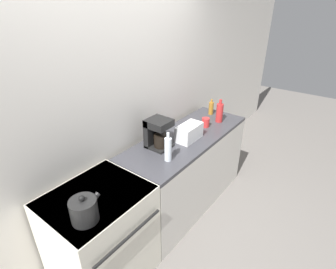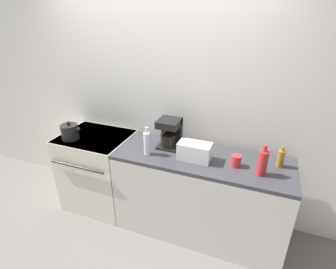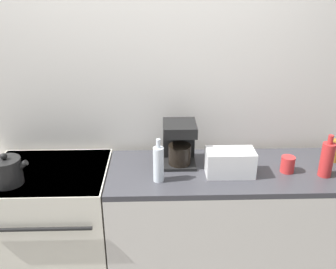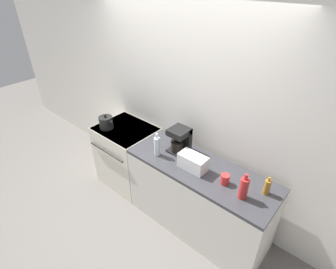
# 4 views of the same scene
# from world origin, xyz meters

# --- Properties ---
(ground_plane) EXTENTS (12.00, 12.00, 0.00)m
(ground_plane) POSITION_xyz_m (0.00, 0.00, 0.00)
(ground_plane) COLOR slate
(wall_back) EXTENTS (8.00, 0.05, 2.60)m
(wall_back) POSITION_xyz_m (0.00, 0.70, 1.30)
(wall_back) COLOR silver
(wall_back) RESTS_ON ground_plane
(stove) EXTENTS (0.76, 0.68, 0.91)m
(stove) POSITION_xyz_m (-0.64, 0.32, 0.47)
(stove) COLOR silver
(stove) RESTS_ON ground_plane
(counter_block) EXTENTS (1.69, 0.61, 0.91)m
(counter_block) POSITION_xyz_m (0.60, 0.31, 0.45)
(counter_block) COLOR silver
(counter_block) RESTS_ON ground_plane
(kettle) EXTENTS (0.23, 0.18, 0.20)m
(kettle) POSITION_xyz_m (-0.83, 0.17, 0.99)
(kettle) COLOR black
(kettle) RESTS_ON stove
(toaster) EXTENTS (0.30, 0.16, 0.17)m
(toaster) POSITION_xyz_m (0.54, 0.25, 0.99)
(toaster) COLOR white
(toaster) RESTS_ON counter_block
(coffee_maker) EXTENTS (0.21, 0.22, 0.30)m
(coffee_maker) POSITION_xyz_m (0.23, 0.42, 1.06)
(coffee_maker) COLOR black
(coffee_maker) RESTS_ON counter_block
(bottle_red) EXTENTS (0.08, 0.08, 0.28)m
(bottle_red) POSITION_xyz_m (1.14, 0.21, 1.02)
(bottle_red) COLOR #B72828
(bottle_red) RESTS_ON counter_block
(bottle_clear) EXTENTS (0.07, 0.07, 0.28)m
(bottle_clear) POSITION_xyz_m (0.08, 0.18, 1.03)
(bottle_clear) COLOR silver
(bottle_clear) RESTS_ON counter_block
(bottle_amber) EXTENTS (0.06, 0.06, 0.20)m
(bottle_amber) POSITION_xyz_m (1.29, 0.40, 0.99)
(bottle_amber) COLOR #9E6B23
(bottle_amber) RESTS_ON counter_block
(cup_red) EXTENTS (0.09, 0.09, 0.11)m
(cup_red) POSITION_xyz_m (0.92, 0.27, 0.96)
(cup_red) COLOR red
(cup_red) RESTS_ON counter_block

